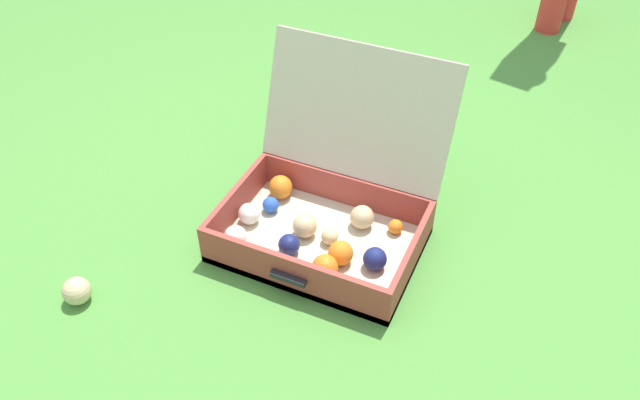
# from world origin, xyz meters

# --- Properties ---
(ground_plane) EXTENTS (16.00, 16.00, 0.00)m
(ground_plane) POSITION_xyz_m (0.00, 0.00, 0.00)
(ground_plane) COLOR #4C8C38
(open_suitcase) EXTENTS (0.61, 0.60, 0.54)m
(open_suitcase) POSITION_xyz_m (0.08, 0.09, 0.12)
(open_suitcase) COLOR beige
(open_suitcase) RESTS_ON ground
(stray_ball_on_grass) EXTENTS (0.08, 0.08, 0.08)m
(stray_ball_on_grass) POSITION_xyz_m (-0.46, -0.47, 0.04)
(stray_ball_on_grass) COLOR #D1B784
(stray_ball_on_grass) RESTS_ON ground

